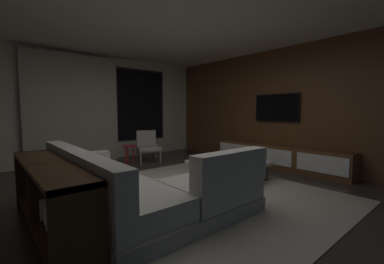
% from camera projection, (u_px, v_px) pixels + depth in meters
% --- Properties ---
extents(floor, '(9.20, 9.20, 0.00)m').
position_uv_depth(floor, '(183.00, 196.00, 3.71)').
color(floor, '#332B26').
extents(back_wall_with_window, '(6.60, 0.30, 2.70)m').
position_uv_depth(back_wall_with_window, '(93.00, 108.00, 6.29)').
color(back_wall_with_window, beige).
rests_on(back_wall_with_window, floor).
extents(media_wall, '(0.12, 7.80, 2.70)m').
position_uv_depth(media_wall, '(289.00, 108.00, 5.58)').
color(media_wall, brown).
rests_on(media_wall, floor).
extents(ceiling, '(8.20, 8.20, 0.00)m').
position_uv_depth(ceiling, '(183.00, 10.00, 3.48)').
color(ceiling, beige).
extents(area_rug, '(3.20, 3.80, 0.01)m').
position_uv_depth(area_rug, '(205.00, 193.00, 3.86)').
color(area_rug, '#ADA391').
rests_on(area_rug, floor).
extents(sectional_couch, '(1.98, 2.50, 0.82)m').
position_uv_depth(sectional_couch, '(135.00, 190.00, 3.07)').
color(sectional_couch, gray).
rests_on(sectional_couch, floor).
extents(coffee_table, '(1.16, 1.16, 0.36)m').
position_uv_depth(coffee_table, '(229.00, 170.00, 4.57)').
color(coffee_table, '#331F10').
rests_on(coffee_table, floor).
extents(book_stack_on_coffee_table, '(0.30, 0.19, 0.06)m').
position_uv_depth(book_stack_on_coffee_table, '(238.00, 159.00, 4.58)').
color(book_stack_on_coffee_table, '#8BAB74').
rests_on(book_stack_on_coffee_table, coffee_table).
extents(accent_chair_near_window, '(0.69, 0.70, 0.78)m').
position_uv_depth(accent_chair_near_window, '(147.00, 145.00, 6.22)').
color(accent_chair_near_window, '#B2ADA0').
rests_on(accent_chair_near_window, floor).
extents(side_stool, '(0.32, 0.32, 0.46)m').
position_uv_depth(side_stool, '(129.00, 149.00, 5.88)').
color(side_stool, red).
rests_on(side_stool, floor).
extents(media_console, '(0.46, 3.10, 0.52)m').
position_uv_depth(media_console, '(279.00, 157.00, 5.52)').
color(media_console, brown).
rests_on(media_console, floor).
extents(mounted_tv, '(0.05, 1.09, 0.63)m').
position_uv_depth(mounted_tv, '(276.00, 108.00, 5.70)').
color(mounted_tv, black).
extents(console_table_behind_couch, '(0.40, 2.10, 0.74)m').
position_uv_depth(console_table_behind_couch, '(49.00, 194.00, 2.57)').
color(console_table_behind_couch, '#331F10').
rests_on(console_table_behind_couch, floor).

